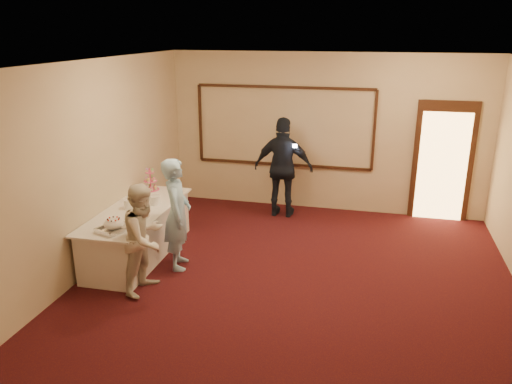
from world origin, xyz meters
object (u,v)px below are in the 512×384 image
Objects in this scene: plate_stack_a at (130,204)px; man at (177,214)px; cupcake_stand at (150,181)px; plate_stack_b at (155,200)px; guest at (283,168)px; tart at (140,215)px; pavlova_tray at (114,226)px; woman at (145,238)px; buffet_table at (138,232)px.

plate_stack_a is 0.11× the size of man.
plate_stack_b is at bearing -60.09° from cupcake_stand.
man reaches higher than plate_stack_b.
guest reaches higher than plate_stack_a.
plate_stack_a is 0.64× the size of tart.
pavlova_tray is 1.13m from plate_stack_b.
woman is at bearing -59.19° from tart.
buffet_table is 0.56m from plate_stack_b.
pavlova_tray is 0.86m from plate_stack_a.
tart is 3.04m from guest.
plate_stack_a is 0.10× the size of guest.
pavlova_tray is at bearing 62.17° from guest.
buffet_table is 0.89m from man.
plate_stack_a is 0.87m from man.
buffet_table is 1.27× the size of guest.
tart is at bearing -72.05° from cupcake_stand.
pavlova_tray is 2.87× the size of plate_stack_a.
cupcake_stand reaches higher than plate_stack_b.
plate_stack_a reaches higher than plate_stack_b.
plate_stack_b is (0.18, 0.28, 0.45)m from buffet_table.
tart is at bearing 58.40° from guest.
guest reaches higher than tart.
woman reaches higher than buffet_table.
woman is (-0.15, -0.76, -0.08)m from man.
buffet_table is 8.22× the size of tart.
guest is (1.66, 2.55, 0.14)m from tart.
man is at bearing -39.61° from plate_stack_b.
plate_stack_a reaches higher than buffet_table.
woman is (0.60, -0.95, 0.37)m from buffet_table.
man is at bearing -11.97° from plate_stack_a.
buffet_table is at bearing 96.53° from pavlova_tray.
pavlova_tray is 0.35× the size of woman.
woman is (0.70, -0.94, -0.09)m from plate_stack_a.
cupcake_stand is (-0.30, 1.79, 0.08)m from pavlova_tray.
buffet_table is 1.43× the size of man.
buffet_table is 12.86× the size of plate_stack_a.
pavlova_tray is 0.92m from man.
woman reaches higher than pavlova_tray.
pavlova_tray is at bearing -94.33° from plate_stack_b.
pavlova_tray is 1.81m from cupcake_stand.
tart is at bearing -54.17° from buffet_table.
pavlova_tray is 3.07× the size of plate_stack_b.
woman is (0.50, -0.11, -0.09)m from pavlova_tray.
man is at bearing 67.49° from guest.
woman reaches higher than plate_stack_b.
cupcake_stand reaches higher than buffet_table.
cupcake_stand is at bearing 119.91° from plate_stack_b.
pavlova_tray reaches higher than buffet_table.
guest is at bearing 56.94° from tart.
plate_stack_a is 1.07× the size of plate_stack_b.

